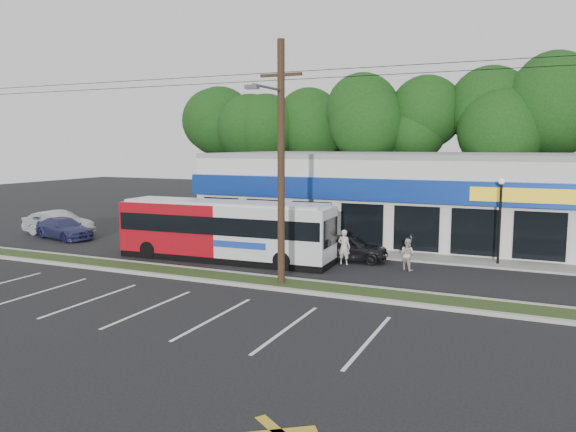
# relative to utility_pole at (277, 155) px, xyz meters

# --- Properties ---
(ground) EXTENTS (120.00, 120.00, 0.00)m
(ground) POSITION_rel_utility_pole_xyz_m (-2.83, -0.93, -5.41)
(ground) COLOR black
(ground) RESTS_ON ground
(grass_strip) EXTENTS (40.00, 1.60, 0.12)m
(grass_strip) POSITION_rel_utility_pole_xyz_m (-2.83, 0.07, -5.35)
(grass_strip) COLOR #253515
(grass_strip) RESTS_ON ground
(curb_south) EXTENTS (40.00, 0.25, 0.14)m
(curb_south) POSITION_rel_utility_pole_xyz_m (-2.83, -0.78, -5.34)
(curb_south) COLOR #9E9E93
(curb_south) RESTS_ON ground
(curb_north) EXTENTS (40.00, 0.25, 0.14)m
(curb_north) POSITION_rel_utility_pole_xyz_m (-2.83, 0.92, -5.34)
(curb_north) COLOR #9E9E93
(curb_north) RESTS_ON ground
(sidewalk) EXTENTS (32.00, 2.20, 0.10)m
(sidewalk) POSITION_rel_utility_pole_xyz_m (2.17, 8.07, -5.36)
(sidewalk) COLOR #9E9E93
(sidewalk) RESTS_ON ground
(strip_mall) EXTENTS (25.00, 12.55, 5.30)m
(strip_mall) POSITION_rel_utility_pole_xyz_m (2.67, 14.99, -2.76)
(strip_mall) COLOR beige
(strip_mall) RESTS_ON ground
(utility_pole) EXTENTS (50.00, 2.77, 10.00)m
(utility_pole) POSITION_rel_utility_pole_xyz_m (0.00, 0.00, 0.00)
(utility_pole) COLOR black
(utility_pole) RESTS_ON ground
(lamp_post) EXTENTS (0.30, 0.30, 4.25)m
(lamp_post) POSITION_rel_utility_pole_xyz_m (8.17, 7.87, -2.74)
(lamp_post) COLOR black
(lamp_post) RESTS_ON ground
(tree_line) EXTENTS (46.76, 6.76, 11.83)m
(tree_line) POSITION_rel_utility_pole_xyz_m (1.17, 25.07, 3.00)
(tree_line) COLOR black
(tree_line) RESTS_ON ground
(metrobus) EXTENTS (11.29, 2.84, 3.01)m
(metrobus) POSITION_rel_utility_pole_xyz_m (-4.59, 3.57, -3.82)
(metrobus) COLOR #9C0C15
(metrobus) RESTS_ON ground
(car_dark) EXTENTS (4.18, 2.12, 1.37)m
(car_dark) POSITION_rel_utility_pole_xyz_m (1.17, 5.94, -4.73)
(car_dark) COLOR black
(car_dark) RESTS_ON ground
(car_silver) EXTENTS (4.76, 1.81, 1.55)m
(car_silver) POSITION_rel_utility_pole_xyz_m (-18.52, 6.07, -4.64)
(car_silver) COLOR #9D9FA4
(car_silver) RESTS_ON ground
(car_blue) EXTENTS (4.80, 2.83, 1.31)m
(car_blue) POSITION_rel_utility_pole_xyz_m (-17.10, 5.15, -4.76)
(car_blue) COLOR navy
(car_blue) RESTS_ON ground
(pedestrian_a) EXTENTS (0.66, 0.46, 1.73)m
(pedestrian_a) POSITION_rel_utility_pole_xyz_m (1.25, 5.07, -4.55)
(pedestrian_a) COLOR beige
(pedestrian_a) RESTS_ON ground
(pedestrian_b) EXTENTS (0.89, 0.81, 1.50)m
(pedestrian_b) POSITION_rel_utility_pole_xyz_m (4.35, 5.07, -4.66)
(pedestrian_b) COLOR beige
(pedestrian_b) RESTS_ON ground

